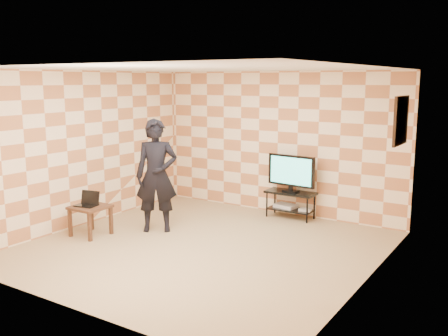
{
  "coord_description": "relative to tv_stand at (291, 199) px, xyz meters",
  "views": [
    {
      "loc": [
        4.23,
        -6.0,
        2.54
      ],
      "look_at": [
        0.0,
        0.6,
        1.15
      ],
      "focal_mm": 40.0,
      "sensor_mm": 36.0,
      "label": 1
    }
  ],
  "objects": [
    {
      "name": "floor",
      "position": [
        -0.41,
        -2.25,
        -0.36
      ],
      "size": [
        5.0,
        5.0,
        0.0
      ],
      "primitive_type": "plane",
      "color": "tan",
      "rests_on": "ground"
    },
    {
      "name": "wall_art",
      "position": [
        2.06,
        -0.7,
        1.59
      ],
      "size": [
        0.04,
        0.72,
        0.72
      ],
      "color": "black",
      "rests_on": "wall_right"
    },
    {
      "name": "side_table",
      "position": [
        -2.32,
        -2.75,
        0.05
      ],
      "size": [
        0.55,
        0.55,
        0.5
      ],
      "color": "#382619",
      "rests_on": "floor"
    },
    {
      "name": "dvd_player",
      "position": [
        -0.11,
        0.04,
        -0.16
      ],
      "size": [
        0.43,
        0.33,
        0.07
      ],
      "primitive_type": "cube",
      "rotation": [
        0.0,
        0.0,
        -0.13
      ],
      "color": "silver",
      "rests_on": "tv_stand"
    },
    {
      "name": "person",
      "position": [
        -1.57,
        -1.94,
        0.59
      ],
      "size": [
        0.83,
        0.77,
        1.91
      ],
      "primitive_type": "imported",
      "rotation": [
        0.0,
        0.0,
        0.62
      ],
      "color": "black",
      "rests_on": "floor"
    },
    {
      "name": "wall_right",
      "position": [
        2.09,
        -2.25,
        0.99
      ],
      "size": [
        0.02,
        5.0,
        2.7
      ],
      "primitive_type": "cube",
      "color": "#FEE4BC",
      "rests_on": "ground"
    },
    {
      "name": "wall_left",
      "position": [
        -2.91,
        -2.25,
        0.99
      ],
      "size": [
        0.02,
        5.0,
        2.7
      ],
      "primitive_type": "cube",
      "color": "#FEE4BC",
      "rests_on": "ground"
    },
    {
      "name": "ceiling",
      "position": [
        -0.41,
        -2.25,
        2.34
      ],
      "size": [
        5.0,
        5.0,
        0.02
      ],
      "primitive_type": "cube",
      "color": "white",
      "rests_on": "wall_back"
    },
    {
      "name": "wall_front",
      "position": [
        -0.41,
        -4.75,
        0.99
      ],
      "size": [
        5.0,
        0.02,
        2.7
      ],
      "primitive_type": "cube",
      "color": "#FEE4BC",
      "rests_on": "ground"
    },
    {
      "name": "game_console",
      "position": [
        0.3,
        -0.0,
        -0.17
      ],
      "size": [
        0.23,
        0.17,
        0.05
      ],
      "primitive_type": "cube",
      "rotation": [
        0.0,
        0.0,
        0.11
      ],
      "color": "silver",
      "rests_on": "tv_stand"
    },
    {
      "name": "wall_back",
      "position": [
        -0.41,
        0.25,
        0.99
      ],
      "size": [
        5.0,
        0.02,
        2.7
      ],
      "primitive_type": "cube",
      "color": "#FEE4BC",
      "rests_on": "ground"
    },
    {
      "name": "tv_stand",
      "position": [
        0.0,
        0.0,
        0.0
      ],
      "size": [
        0.92,
        0.42,
        0.5
      ],
      "color": "black",
      "rests_on": "floor"
    },
    {
      "name": "tv",
      "position": [
        0.0,
        -0.0,
        0.51
      ],
      "size": [
        0.94,
        0.2,
        0.68
      ],
      "color": "black",
      "rests_on": "tv_stand"
    },
    {
      "name": "laptop",
      "position": [
        -2.38,
        -2.74,
        0.19
      ],
      "size": [
        0.39,
        0.33,
        0.23
      ],
      "color": "black",
      "rests_on": "side_table"
    }
  ]
}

